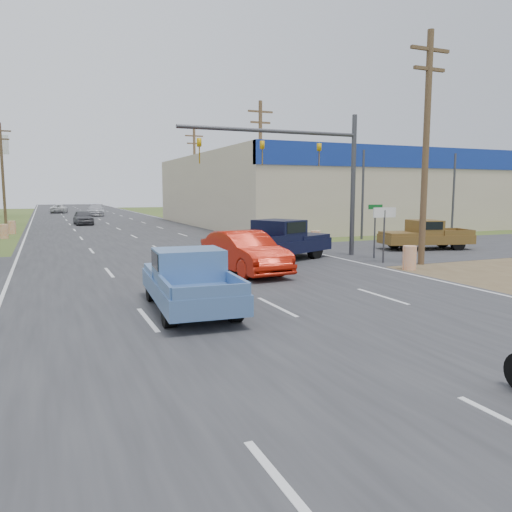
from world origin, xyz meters
name	(u,v)px	position (x,y,z in m)	size (l,w,h in m)	color
main_road	(119,229)	(0.00, 40.00, 0.01)	(15.00, 180.00, 0.02)	#2D2D30
cross_road	(184,262)	(0.00, 18.00, 0.01)	(120.00, 10.00, 0.02)	#2D2D30
dirt_verge	(502,272)	(11.00, 10.00, 0.01)	(8.00, 18.00, 0.01)	brown
big_box_store	(415,191)	(32.00, 39.93, 3.31)	(50.00, 28.10, 6.60)	#B7A88C
utility_pole_1	(426,143)	(9.50, 13.00, 5.32)	(2.00, 0.28, 10.00)	#4C3823
utility_pole_2	(260,164)	(9.50, 31.00, 5.32)	(2.00, 0.28, 10.00)	#4C3823
utility_pole_3	(195,172)	(9.50, 49.00, 5.32)	(2.00, 0.28, 10.00)	#4C3823
utility_pole_6	(2,170)	(-9.50, 52.00, 5.32)	(2.00, 0.28, 10.00)	#4C3823
tree_3	(403,175)	(55.00, 70.00, 6.19)	(8.40, 8.40, 10.40)	#422D19
tree_5	(228,179)	(30.00, 95.00, 5.88)	(7.98, 7.98, 9.88)	#422D19
barrel_0	(409,258)	(8.00, 12.00, 0.50)	(0.56, 0.56, 1.00)	orange
barrel_1	(316,239)	(8.40, 20.50, 0.50)	(0.56, 0.56, 1.00)	orange
barrel_2	(4,231)	(-8.50, 34.00, 0.50)	(0.56, 0.56, 1.00)	orange
barrel_3	(12,227)	(-8.20, 38.00, 0.50)	(0.56, 0.56, 1.00)	orange
lane_sign	(384,221)	(8.20, 14.00, 1.90)	(1.20, 0.08, 2.52)	#3F3F44
street_name_sign	(375,225)	(8.80, 15.50, 1.61)	(0.80, 0.08, 2.61)	#3F3F44
signal_mast	(306,158)	(5.82, 17.00, 4.80)	(9.12, 0.40, 7.00)	#3F3F44
red_convertible	(245,253)	(1.37, 13.87, 0.83)	(1.75, 5.03, 1.66)	#B01708
blue_pickup	(189,279)	(-2.32, 8.73, 0.85)	(2.29, 5.20, 1.69)	black
navy_pickup	(279,240)	(4.25, 16.67, 0.97)	(6.17, 4.46, 1.91)	black
brown_pickup	(424,235)	(13.64, 17.54, 0.84)	(5.29, 3.01, 1.65)	black
distant_car_grey	(83,217)	(-2.39, 46.98, 0.72)	(1.69, 4.21, 1.43)	#515055
distant_car_silver	(96,210)	(0.44, 65.09, 0.78)	(2.17, 5.34, 1.55)	#B9B9BE
distant_car_white	(59,209)	(-3.76, 76.30, 0.64)	(2.13, 4.61, 1.28)	silver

